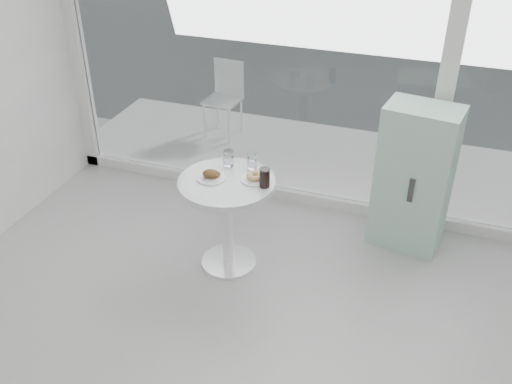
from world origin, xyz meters
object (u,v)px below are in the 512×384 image
at_px(main_table, 227,206).
at_px(patio_chair, 225,93).
at_px(water_tumbler_b, 252,162).
at_px(water_tumbler_a, 229,159).
at_px(plate_fritter, 212,175).
at_px(mint_cabinet, 414,178).
at_px(cola_glass, 265,178).
at_px(plate_donut, 255,177).

bearing_deg(main_table, patio_chair, 112.27).
relative_size(main_table, water_tumbler_b, 6.37).
bearing_deg(water_tumbler_a, plate_fritter, -101.28).
bearing_deg(main_table, water_tumbler_b, 63.72).
xyz_separation_m(patio_chair, water_tumbler_a, (0.81, -1.91, 0.31)).
bearing_deg(water_tumbler_a, mint_cabinet, 22.44).
distance_m(patio_chair, water_tumbler_b, 2.16).
bearing_deg(water_tumbler_a, cola_glass, -29.51).
bearing_deg(patio_chair, mint_cabinet, -26.55).
distance_m(water_tumbler_b, cola_glass, 0.28).
height_order(plate_fritter, cola_glass, cola_glass).
bearing_deg(cola_glass, patio_chair, 118.78).
distance_m(main_table, plate_donut, 0.32).
bearing_deg(water_tumbler_b, main_table, -116.28).
bearing_deg(main_table, cola_glass, 2.87).
xyz_separation_m(main_table, plate_fritter, (-0.11, -0.01, 0.25)).
height_order(mint_cabinet, patio_chair, mint_cabinet).
bearing_deg(plate_fritter, plate_donut, 16.02).
xyz_separation_m(main_table, plate_donut, (0.19, 0.08, 0.24)).
xyz_separation_m(mint_cabinet, water_tumbler_b, (-1.17, -0.54, 0.21)).
bearing_deg(patio_chair, plate_fritter, -64.88).
distance_m(water_tumbler_a, cola_glass, 0.41).
height_order(mint_cabinet, plate_fritter, mint_cabinet).
bearing_deg(plate_donut, patio_chair, 117.46).
relative_size(mint_cabinet, patio_chair, 1.48).
bearing_deg(water_tumbler_a, patio_chair, 112.81).
distance_m(mint_cabinet, cola_glass, 1.27).
bearing_deg(plate_donut, plate_fritter, -163.98).
distance_m(main_table, water_tumbler_a, 0.36).
height_order(water_tumbler_b, cola_glass, cola_glass).
relative_size(main_table, plate_donut, 3.62).
bearing_deg(water_tumbler_b, plate_donut, -63.81).
distance_m(mint_cabinet, patio_chair, 2.55).
bearing_deg(main_table, mint_cabinet, 31.13).
bearing_deg(cola_glass, water_tumbler_a, 150.49).
xyz_separation_m(patio_chair, cola_glass, (1.16, -2.12, 0.32)).
relative_size(plate_fritter, water_tumbler_b, 1.76).
height_order(main_table, cola_glass, cola_glass).
xyz_separation_m(water_tumbler_b, cola_glass, (0.17, -0.22, 0.02)).
bearing_deg(mint_cabinet, water_tumbler_b, -146.09).
distance_m(mint_cabinet, plate_fritter, 1.62).
bearing_deg(plate_fritter, water_tumbler_a, 78.72).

